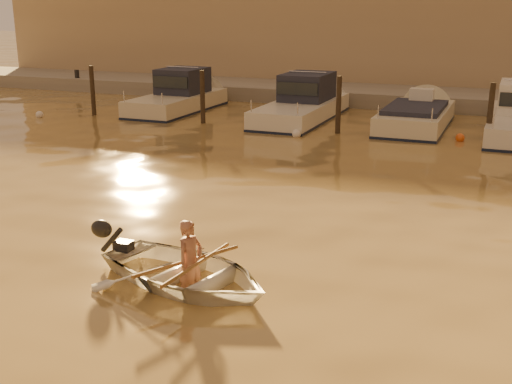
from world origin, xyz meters
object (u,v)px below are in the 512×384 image
at_px(moored_boat_1, 177,96).
at_px(moored_boat_3, 416,121).
at_px(moored_boat_2, 302,104).
at_px(waterfront_building, 409,43).
at_px(person, 190,262).
at_px(dinghy, 186,273).

height_order(moored_boat_1, moored_boat_3, moored_boat_1).
xyz_separation_m(moored_boat_1, moored_boat_2, (5.57, 0.00, 0.00)).
distance_m(moored_boat_2, waterfront_building, 11.37).
bearing_deg(moored_boat_3, person, -94.39).
bearing_deg(moored_boat_3, waterfront_building, 101.14).
bearing_deg(waterfront_building, person, -87.89).
bearing_deg(person, moored_boat_2, 26.36).
bearing_deg(moored_boat_1, moored_boat_2, 0.00).
bearing_deg(moored_boat_1, waterfront_building, 54.54).
xyz_separation_m(dinghy, moored_boat_3, (1.29, 15.47, 0.02)).
relative_size(dinghy, moored_boat_1, 0.49).
relative_size(moored_boat_3, waterfront_building, 0.14).
bearing_deg(dinghy, moored_boat_2, 26.03).
bearing_deg(waterfront_building, dinghy, -88.10).
xyz_separation_m(dinghy, moored_boat_1, (-8.71, 15.47, 0.42)).
relative_size(person, waterfront_building, 0.03).
bearing_deg(waterfront_building, moored_boat_1, -125.46).
relative_size(moored_boat_2, moored_boat_3, 1.16).
xyz_separation_m(person, moored_boat_3, (1.19, 15.50, -0.18)).
relative_size(dinghy, waterfront_building, 0.07).
bearing_deg(moored_boat_3, moored_boat_2, 180.00).
distance_m(person, moored_boat_2, 15.83).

